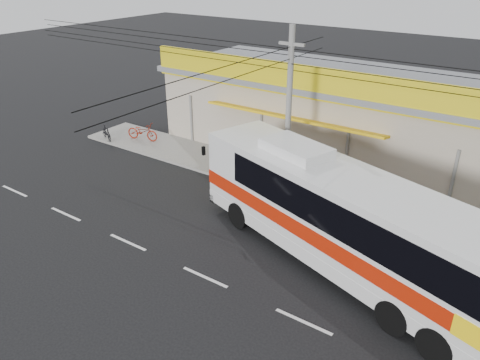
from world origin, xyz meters
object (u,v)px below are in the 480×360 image
(coach_bus, at_px, (352,219))
(utility_pole, at_px, (291,59))
(motorbike_dark, at_px, (106,132))
(motorbike_red, at_px, (142,131))

(coach_bus, bearing_deg, utility_pole, 159.32)
(utility_pole, bearing_deg, motorbike_dark, 179.64)
(coach_bus, distance_m, motorbike_dark, 18.06)
(motorbike_dark, relative_size, utility_pole, 0.04)
(coach_bus, height_order, utility_pole, utility_pole)
(motorbike_dark, bearing_deg, coach_bus, -79.48)
(coach_bus, height_order, motorbike_dark, coach_bus)
(coach_bus, xyz_separation_m, motorbike_red, (-15.65, 5.15, -1.51))
(motorbike_red, xyz_separation_m, utility_pole, (10.83, -1.29, 5.88))
(motorbike_red, distance_m, motorbike_dark, 2.25)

